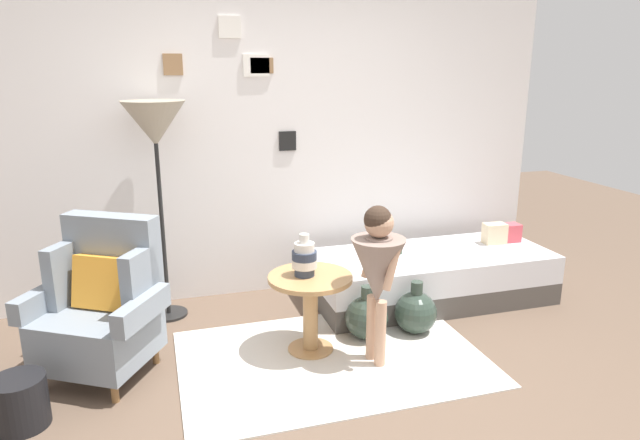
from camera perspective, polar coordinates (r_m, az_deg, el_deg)
The scene contains 15 objects.
ground_plane at distance 3.26m, azimuth 2.41°, elevation -19.17°, with size 12.00×12.00×0.00m, color brown.
gallery_wall at distance 4.61m, azimuth -5.43°, elevation 8.45°, with size 4.80×0.12×2.60m.
rug at distance 3.78m, azimuth 1.18°, elevation -13.82°, with size 1.95×1.32×0.01m, color silver.
armchair at distance 3.71m, azimuth -21.19°, elevation -8.10°, with size 0.90×0.84×0.97m.
daybed at distance 4.68m, azimuth 11.21°, elevation -5.60°, with size 1.90×0.80×0.40m.
pillow_head at distance 5.06m, azimuth 18.64°, elevation -1.23°, with size 0.17×0.12×0.15m, color #D64C56.
pillow_mid at distance 4.96m, azimuth 17.27°, elevation -1.31°, with size 0.18×0.12×0.17m, color beige.
side_table at distance 3.72m, azimuth -0.98°, elevation -7.87°, with size 0.55×0.55×0.54m.
vase_striped at distance 3.63m, azimuth -1.59°, elevation -3.91°, with size 0.16×0.16×0.28m.
floor_lamp at distance 4.17m, azimuth -16.38°, elevation 8.69°, with size 0.45×0.45×1.62m.
person_child at distance 3.49m, azimuth 5.88°, elevation -4.67°, with size 0.34×0.34×1.04m.
book_on_daybed at distance 4.54m, azimuth 6.62°, elevation -3.17°, with size 0.22×0.16×0.03m, color #496D52.
demijohn_near at distance 3.99m, azimuth 4.73°, elevation -9.80°, with size 0.30×0.30×0.39m.
demijohn_far at distance 4.12m, azimuth 9.66°, elevation -9.19°, with size 0.30×0.30×0.39m.
magazine_basket at distance 3.49m, azimuth -28.10°, elevation -15.97°, with size 0.28×0.28×0.28m, color black.
Camera 1 is at (-0.90, -2.54, 1.85)m, focal length 31.59 mm.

